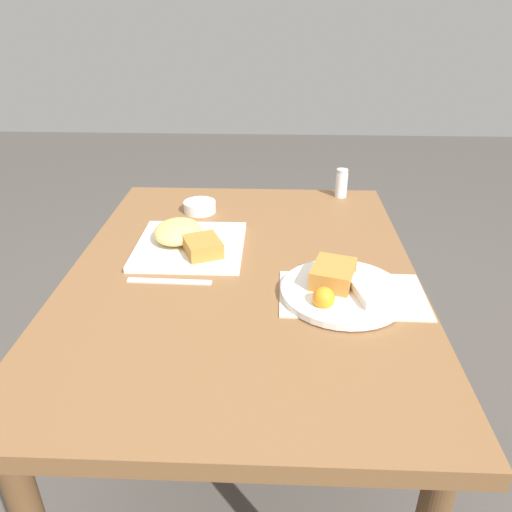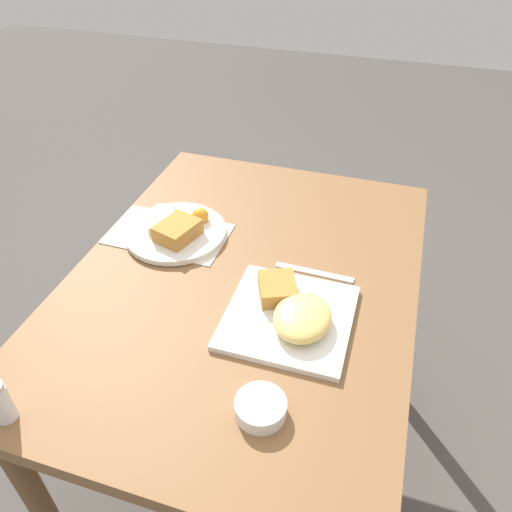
{
  "view_description": "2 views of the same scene",
  "coord_description": "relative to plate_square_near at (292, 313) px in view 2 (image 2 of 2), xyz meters",
  "views": [
    {
      "loc": [
        0.97,
        0.07,
        1.26
      ],
      "look_at": [
        0.02,
        0.03,
        0.75
      ],
      "focal_mm": 35.0,
      "sensor_mm": 36.0,
      "label": 1
    },
    {
      "loc": [
        -0.81,
        -0.28,
        1.46
      ],
      "look_at": [
        0.02,
        -0.03,
        0.76
      ],
      "focal_mm": 35.0,
      "sensor_mm": 36.0,
      "label": 2
    }
  ],
  "objects": [
    {
      "name": "ground_plane",
      "position": [
        0.1,
        0.14,
        -0.73
      ],
      "size": [
        8.0,
        8.0,
        0.0
      ],
      "primitive_type": "plane",
      "color": "#4C4742"
    },
    {
      "name": "dining_table",
      "position": [
        0.1,
        0.14,
        -0.11
      ],
      "size": [
        1.04,
        0.77,
        0.71
      ],
      "color": "brown",
      "rests_on": "ground_plane"
    },
    {
      "name": "menu_card",
      "position": [
        0.2,
        0.37,
        -0.02
      ],
      "size": [
        0.18,
        0.3,
        0.0
      ],
      "rotation": [
        0.0,
        0.0,
        -0.01
      ],
      "color": "beige",
      "rests_on": "dining_table"
    },
    {
      "name": "plate_square_near",
      "position": [
        0.0,
        0.0,
        0.0
      ],
      "size": [
        0.26,
        0.26,
        0.06
      ],
      "color": "white",
      "rests_on": "dining_table"
    },
    {
      "name": "plate_oval_far",
      "position": [
        0.2,
        0.35,
        -0.0
      ],
      "size": [
        0.25,
        0.25,
        0.05
      ],
      "color": "white",
      "rests_on": "menu_card"
    },
    {
      "name": "sauce_ramekin",
      "position": [
        -0.23,
        -0.0,
        -0.01
      ],
      "size": [
        0.09,
        0.09,
        0.03
      ],
      "color": "white",
      "rests_on": "dining_table"
    },
    {
      "name": "salt_shaker",
      "position": [
        -0.36,
        0.41,
        0.02
      ],
      "size": [
        0.04,
        0.04,
        0.09
      ],
      "color": "white",
      "rests_on": "dining_table"
    },
    {
      "name": "butter_knife",
      "position": [
        0.16,
        -0.01,
        -0.02
      ],
      "size": [
        0.02,
        0.18,
        0.0
      ],
      "rotation": [
        0.0,
        0.0,
        1.55
      ],
      "color": "silver",
      "rests_on": "dining_table"
    }
  ]
}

